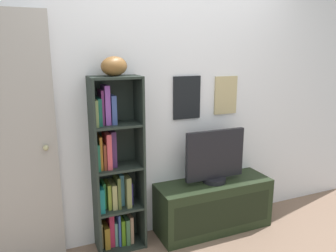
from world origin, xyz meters
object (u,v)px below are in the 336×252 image
tv_stand (213,205)px  football (114,66)px  television (215,157)px  bookshelf (114,173)px  door (4,146)px

tv_stand → football: bearing=175.9°
football → television: 1.25m
television → bookshelf: bearing=174.3°
bookshelf → door: 0.88m
television → football: bearing=175.9°
door → bookshelf: bearing=-5.4°
bookshelf → door: (-0.81, 0.08, 0.32)m
tv_stand → television: 0.49m
football → bookshelf: bearing=135.4°
television → door: bearing=174.5°
bookshelf → football: size_ratio=5.92×
bookshelf → football: bearing=-44.6°
football → tv_stand: 1.63m
bookshelf → door: size_ratio=0.75×
television → door: (-1.76, 0.17, 0.27)m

